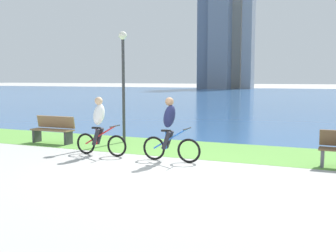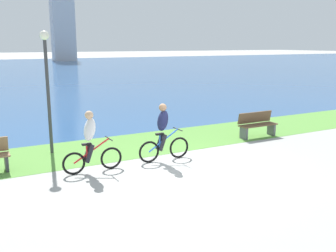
# 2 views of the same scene
# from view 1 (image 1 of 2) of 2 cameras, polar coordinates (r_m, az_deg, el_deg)

# --- Properties ---
(ground_plane) EXTENTS (300.00, 300.00, 0.00)m
(ground_plane) POSITION_cam_1_polar(r_m,az_deg,el_deg) (9.45, -1.48, -6.43)
(ground_plane) COLOR #9E9E99
(grass_strip_bayside) EXTENTS (120.00, 2.98, 0.01)m
(grass_strip_bayside) POSITION_cam_1_polar(r_m,az_deg,el_deg) (12.35, 4.65, -3.31)
(grass_strip_bayside) COLOR #59933D
(grass_strip_bayside) RESTS_ON ground
(bay_water_surface) EXTENTS (300.00, 76.86, 0.00)m
(bay_water_surface) POSITION_cam_1_polar(r_m,az_deg,el_deg) (51.64, 18.86, 3.99)
(bay_water_surface) COLOR #2D568C
(bay_water_surface) RESTS_ON ground
(cyclist_lead) EXTENTS (1.62, 0.52, 1.67)m
(cyclist_lead) POSITION_cam_1_polar(r_m,az_deg,el_deg) (10.44, 0.27, -0.52)
(cyclist_lead) COLOR black
(cyclist_lead) RESTS_ON ground
(cyclist_trailing) EXTENTS (1.62, 0.52, 1.64)m
(cyclist_trailing) POSITION_cam_1_polar(r_m,az_deg,el_deg) (11.44, -9.64, -0.02)
(cyclist_trailing) COLOR black
(cyclist_trailing) RESTS_ON ground
(bench_far_along_path) EXTENTS (1.50, 0.47, 0.90)m
(bench_far_along_path) POSITION_cam_1_polar(r_m,az_deg,el_deg) (14.01, -15.89, -0.51)
(bench_far_along_path) COLOR olive
(bench_far_along_path) RESTS_ON ground
(lamppost_tall) EXTENTS (0.28, 0.28, 3.70)m
(lamppost_tall) POSITION_cam_1_polar(r_m,az_deg,el_deg) (13.66, -6.34, 7.89)
(lamppost_tall) COLOR #38383D
(lamppost_tall) RESTS_ON ground
(city_skyline_far_shore) EXTENTS (39.57, 11.12, 25.88)m
(city_skyline_far_shore) POSITION_cam_1_polar(r_m,az_deg,el_deg) (83.50, 15.02, 12.60)
(city_skyline_far_shore) COLOR slate
(city_skyline_far_shore) RESTS_ON ground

